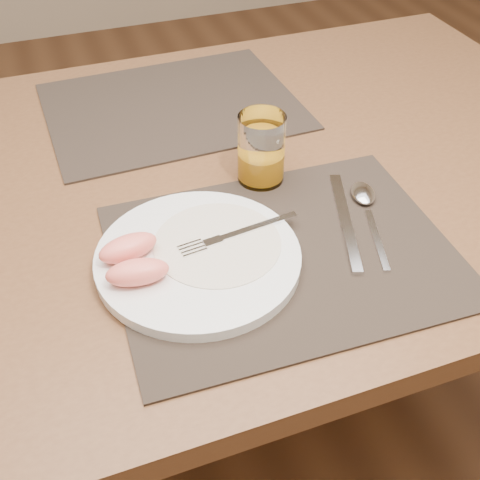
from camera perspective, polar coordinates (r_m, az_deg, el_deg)
name	(u,v)px	position (r m, az deg, el deg)	size (l,w,h in m)	color
ground	(223,426)	(1.52, -1.66, -17.21)	(5.00, 5.00, 0.00)	#54331D
table	(215,211)	(1.02, -2.38, 2.76)	(1.40, 0.90, 0.75)	brown
placemat_near	(283,253)	(0.81, 4.11, -1.28)	(0.45, 0.35, 0.00)	#2E251D
placemat_far	(172,106)	(1.14, -6.45, 12.50)	(0.45, 0.35, 0.00)	#2E251D
plate	(198,258)	(0.79, -3.99, -1.72)	(0.27, 0.27, 0.02)	white
plate_dressing	(217,243)	(0.80, -2.17, -0.30)	(0.17, 0.17, 0.00)	white
fork	(229,236)	(0.81, -1.03, 0.36)	(0.18, 0.04, 0.00)	silver
knife	(347,229)	(0.85, 10.14, 1.07)	(0.09, 0.21, 0.01)	silver
spoon	(365,199)	(0.91, 11.77, 3.78)	(0.08, 0.19, 0.01)	silver
juice_glass	(261,152)	(0.91, 2.02, 8.32)	(0.07, 0.07, 0.11)	white
grapefruit_wedges	(133,260)	(0.76, -10.15, -1.85)	(0.08, 0.10, 0.03)	#FF7C68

